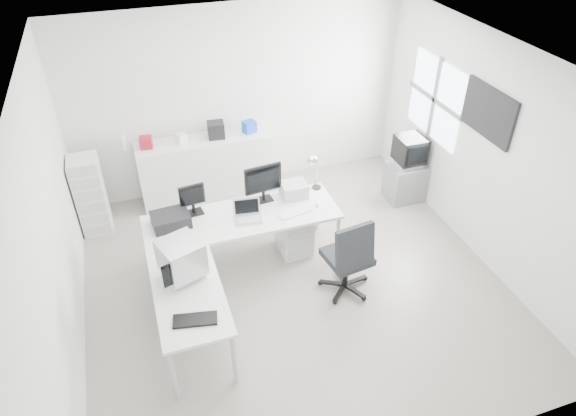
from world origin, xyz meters
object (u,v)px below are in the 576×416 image
object	(u,v)px
crt_tv	(410,152)
sideboard	(206,168)
inkjet_printer	(171,220)
laser_printer	(294,190)
lcd_monitor_small	(192,200)
lcd_monitor_large	(263,184)
tv_cabinet	(405,182)
side_desk	(192,318)
filing_cabinet	(91,195)
main_desk	(244,240)
crt_monitor	(182,259)
drawer_pedestal	(294,231)
laptop	(248,213)
office_chair	(347,253)

from	to	relation	value
crt_tv	sideboard	bearing A→B (deg)	160.15
inkjet_printer	laser_printer	bearing A→B (deg)	-0.50
lcd_monitor_small	crt_tv	bearing A→B (deg)	1.34
lcd_monitor_large	inkjet_printer	bearing A→B (deg)	-179.25
lcd_monitor_small	tv_cabinet	distance (m)	3.34
side_desk	sideboard	xyz separation A→B (m)	(0.71, 2.79, 0.12)
lcd_monitor_small	filing_cabinet	bearing A→B (deg)	131.54
lcd_monitor_small	lcd_monitor_large	xyz separation A→B (m)	(0.90, 0.00, 0.06)
main_desk	crt_tv	xyz separation A→B (m)	(2.70, 0.67, 0.44)
crt_monitor	tv_cabinet	distance (m)	3.92
main_desk	inkjet_printer	world-z (taller)	inkjet_printer
crt_monitor	filing_cabinet	distance (m)	2.47
drawer_pedestal	main_desk	bearing A→B (deg)	-175.91
inkjet_printer	side_desk	bearing A→B (deg)	-94.79
main_desk	tv_cabinet	size ratio (longest dim) A/B	4.07
laser_printer	crt_tv	bearing A→B (deg)	13.58
filing_cabinet	tv_cabinet	bearing A→B (deg)	-9.15
laptop	sideboard	bearing A→B (deg)	103.34
side_desk	sideboard	world-z (taller)	sideboard
filing_cabinet	drawer_pedestal	bearing A→B (deg)	-28.26
drawer_pedestal	crt_tv	bearing A→B (deg)	17.17
drawer_pedestal	office_chair	distance (m)	1.01
inkjet_printer	crt_tv	world-z (taller)	crt_tv
office_chair	crt_tv	xyz separation A→B (m)	(1.65, 1.53, 0.25)
main_desk	office_chair	world-z (taller)	office_chair
lcd_monitor_small	laptop	xyz separation A→B (m)	(0.60, -0.35, -0.08)
side_desk	lcd_monitor_large	xyz separation A→B (m)	(1.20, 1.35, 0.63)
lcd_monitor_large	laptop	world-z (taller)	lcd_monitor_large
inkjet_printer	lcd_monitor_large	distance (m)	1.22
drawer_pedestal	laser_printer	size ratio (longest dim) A/B	1.82
crt_tv	drawer_pedestal	bearing A→B (deg)	-162.83
lcd_monitor_small	filing_cabinet	xyz separation A→B (m)	(-1.25, 1.14, -0.39)
main_desk	laser_printer	bearing A→B (deg)	16.35
laser_printer	filing_cabinet	size ratio (longest dim) A/B	0.30
crt_tv	sideboard	distance (m)	3.04
main_desk	lcd_monitor_large	bearing A→B (deg)	35.54
main_desk	laptop	world-z (taller)	laptop
lcd_monitor_small	crt_monitor	xyz separation A→B (m)	(-0.30, -1.10, 0.05)
lcd_monitor_large	filing_cabinet	bearing A→B (deg)	145.62
crt_tv	filing_cabinet	xyz separation A→B (m)	(-4.50, 0.72, -0.26)
sideboard	office_chair	bearing A→B (deg)	-65.02
laptop	filing_cabinet	world-z (taller)	filing_cabinet
side_desk	inkjet_printer	size ratio (longest dim) A/B	3.18
drawer_pedestal	lcd_monitor_large	bearing A→B (deg)	150.26
crt_tv	lcd_monitor_small	bearing A→B (deg)	-172.67
crt_monitor	side_desk	bearing A→B (deg)	-109.59
inkjet_printer	laptop	xyz separation A→B (m)	(0.90, -0.20, 0.03)
tv_cabinet	office_chair	bearing A→B (deg)	-137.27
laptop	filing_cabinet	xyz separation A→B (m)	(-1.85, 1.49, -0.31)
office_chair	lcd_monitor_large	bearing A→B (deg)	114.19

